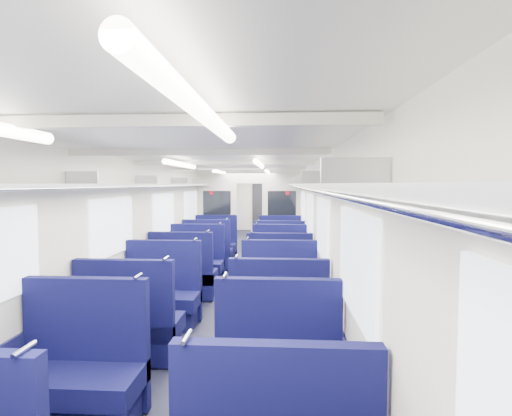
{
  "coord_description": "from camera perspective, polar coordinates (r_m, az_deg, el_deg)",
  "views": [
    {
      "loc": [
        0.85,
        -8.02,
        1.99
      ],
      "look_at": [
        0.13,
        3.42,
        1.29
      ],
      "focal_mm": 27.84,
      "sensor_mm": 36.0,
      "label": 1
    }
  ],
  "objects": [
    {
      "name": "seat_15",
      "position": [
        7.92,
        3.41,
        -8.28
      ],
      "size": [
        1.09,
        0.6,
        1.21
      ],
      "color": "#0E1047",
      "rests_on": "floor"
    },
    {
      "name": "end_door",
      "position": [
        17.01,
        0.73,
        0.16
      ],
      "size": [
        0.75,
        0.06,
        2.0
      ],
      "primitive_type": "cube",
      "color": "black",
      "rests_on": "floor"
    },
    {
      "name": "luggage_rack_right",
      "position": [
        8.03,
        6.2,
        3.36
      ],
      "size": [
        0.36,
        17.4,
        0.18
      ],
      "color": "#B2B5BA",
      "rests_on": "wall_right"
    },
    {
      "name": "seat_13",
      "position": [
        6.84,
        3.38,
        -10.17
      ],
      "size": [
        1.09,
        0.6,
        1.21
      ],
      "color": "#0E1047",
      "rests_on": "floor"
    },
    {
      "name": "ceiling_fittings",
      "position": [
        7.81,
        -2.66,
        5.69
      ],
      "size": [
        2.7,
        16.06,
        0.11
      ],
      "color": "silver",
      "rests_on": "ceiling"
    },
    {
      "name": "dado_left",
      "position": [
        8.49,
        -11.85,
        -7.71
      ],
      "size": [
        0.03,
        17.9,
        0.7
      ],
      "primitive_type": "cube",
      "color": "#11123B",
      "rests_on": "floor"
    },
    {
      "name": "seat_18",
      "position": [
        10.3,
        -5.86,
        -5.55
      ],
      "size": [
        1.09,
        0.6,
        1.21
      ],
      "color": "#0E1047",
      "rests_on": "floor"
    },
    {
      "name": "seat_8",
      "position": [
        4.84,
        -17.65,
        -16.16
      ],
      "size": [
        1.09,
        0.6,
        1.21
      ],
      "color": "#0E1047",
      "rests_on": "floor"
    },
    {
      "name": "floor",
      "position": [
        8.31,
        -2.42,
        -10.36
      ],
      "size": [
        2.8,
        18.0,
        0.01
      ],
      "primitive_type": "cube",
      "color": "black",
      "rests_on": "ground"
    },
    {
      "name": "seat_7",
      "position": [
        3.58,
        3.15,
        -23.31
      ],
      "size": [
        1.09,
        0.6,
        1.21
      ],
      "color": "#0E1047",
      "rests_on": "floor"
    },
    {
      "name": "seat_11",
      "position": [
        5.76,
        3.34,
        -12.81
      ],
      "size": [
        1.09,
        0.6,
        1.21
      ],
      "color": "#0E1047",
      "rests_on": "floor"
    },
    {
      "name": "seat_9",
      "position": [
        4.68,
        3.27,
        -16.68
      ],
      "size": [
        1.09,
        0.6,
        1.21
      ],
      "color": "#0E1047",
      "rests_on": "floor"
    },
    {
      "name": "dado_right",
      "position": [
        8.21,
        7.34,
        -8.05
      ],
      "size": [
        0.03,
        17.9,
        0.7
      ],
      "primitive_type": "cube",
      "color": "#11123B",
      "rests_on": "floor"
    },
    {
      "name": "wall_right",
      "position": [
        8.08,
        7.49,
        -2.31
      ],
      "size": [
        0.02,
        18.0,
        2.35
      ],
      "primitive_type": "cube",
      "color": "silver",
      "rests_on": "floor"
    },
    {
      "name": "seat_14",
      "position": [
        8.06,
        -8.6,
        -8.11
      ],
      "size": [
        1.09,
        0.6,
        1.21
      ],
      "color": "#0E1047",
      "rests_on": "floor"
    },
    {
      "name": "bulkhead",
      "position": [
        10.71,
        -0.96,
        -0.55
      ],
      "size": [
        2.8,
        0.1,
        2.35
      ],
      "color": "silver",
      "rests_on": "floor"
    },
    {
      "name": "windows",
      "position": [
        7.63,
        -2.8,
        -0.78
      ],
      "size": [
        2.78,
        15.6,
        0.75
      ],
      "color": "white",
      "rests_on": "wall_left"
    },
    {
      "name": "wall_left",
      "position": [
        8.37,
        -12.02,
        -2.16
      ],
      "size": [
        0.02,
        18.0,
        2.35
      ],
      "primitive_type": "cube",
      "color": "silver",
      "rests_on": "floor"
    },
    {
      "name": "wall_far",
      "position": [
        17.06,
        0.74,
        0.76
      ],
      "size": [
        2.8,
        0.02,
        2.35
      ],
      "primitive_type": "cube",
      "color": "silver",
      "rests_on": "floor"
    },
    {
      "name": "luggage_rack_left",
      "position": [
        8.28,
        -10.84,
        3.33
      ],
      "size": [
        0.36,
        17.4,
        0.18
      ],
      "color": "#B2B5BA",
      "rests_on": "wall_left"
    },
    {
      "name": "seat_17",
      "position": [
        8.97,
        3.44,
        -6.89
      ],
      "size": [
        1.09,
        0.6,
        1.21
      ],
      "color": "#0E1047",
      "rests_on": "floor"
    },
    {
      "name": "seat_19",
      "position": [
        10.13,
        3.45,
        -5.69
      ],
      "size": [
        1.09,
        0.6,
        1.21
      ],
      "color": "#0E1047",
      "rests_on": "floor"
    },
    {
      "name": "seat_12",
      "position": [
        7.07,
        -10.39,
        -9.77
      ],
      "size": [
        1.09,
        0.6,
        1.21
      ],
      "color": "#0E1047",
      "rests_on": "floor"
    },
    {
      "name": "seat_6",
      "position": [
        3.9,
        -24.08,
        -21.31
      ],
      "size": [
        1.09,
        0.6,
        1.21
      ],
      "color": "#0E1047",
      "rests_on": "floor"
    },
    {
      "name": "ceiling",
      "position": [
        8.08,
        -2.46,
        6.06
      ],
      "size": [
        2.8,
        18.0,
        0.01
      ],
      "primitive_type": "cube",
      "color": "white",
      "rests_on": "wall_left"
    },
    {
      "name": "seat_10",
      "position": [
        5.88,
        -13.47,
        -12.54
      ],
      "size": [
        1.09,
        0.6,
        1.21
      ],
      "color": "#0E1047",
      "rests_on": "floor"
    },
    {
      "name": "seat_16",
      "position": [
        9.28,
        -6.93,
        -6.56
      ],
      "size": [
        1.09,
        0.6,
        1.21
      ],
      "color": "#0E1047",
      "rests_on": "floor"
    }
  ]
}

